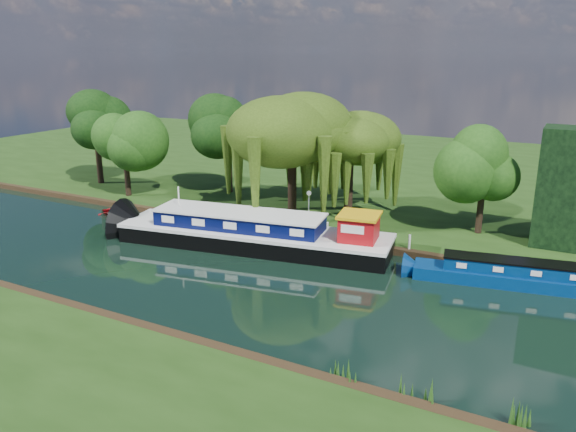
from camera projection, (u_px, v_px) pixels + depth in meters
The scene contains 15 objects.
ground at pixel (227, 273), 34.62m from camera, with size 120.00×120.00×0.00m, color black.
far_bank at pixel (396, 170), 63.35m from camera, with size 120.00×52.00×0.45m, color #19350E.
dutch_barge at pixel (256, 233), 38.96m from camera, with size 19.63×7.37×4.05m.
narrowboat at pixel (515, 276), 32.70m from camera, with size 11.71×3.95×1.68m.
red_dinghy at pixel (114, 215), 46.78m from camera, with size 1.99×2.79×0.58m, color maroon.
white_cruiser at pixel (486, 275), 34.41m from camera, with size 1.85×2.15×1.13m, color silver.
willow_left at pixel (292, 132), 43.50m from camera, with size 7.68×7.68×9.20m.
willow_right at pixel (350, 148), 44.67m from camera, with size 5.99×5.99×7.29m.
tree_far_left at pixel (124, 140), 49.99m from camera, with size 4.58×4.58×7.37m.
tree_far_back at pixel (96, 125), 54.69m from camera, with size 4.90×4.90×8.25m.
tree_far_mid at pixel (228, 131), 51.11m from camera, with size 5.03×5.03×8.22m.
tree_far_right at pixel (484, 170), 39.61m from camera, with size 4.11×4.11×6.72m.
lamppost at pixel (309, 198), 42.60m from camera, with size 0.36×0.36×2.56m.
mooring_posts at pixel (284, 222), 41.69m from camera, with size 19.16×0.16×1.00m.
reeds_near at pixel (260, 347), 24.96m from camera, with size 33.70×1.50×1.10m.
Camera 1 is at (18.43, -26.66, 13.24)m, focal length 35.00 mm.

